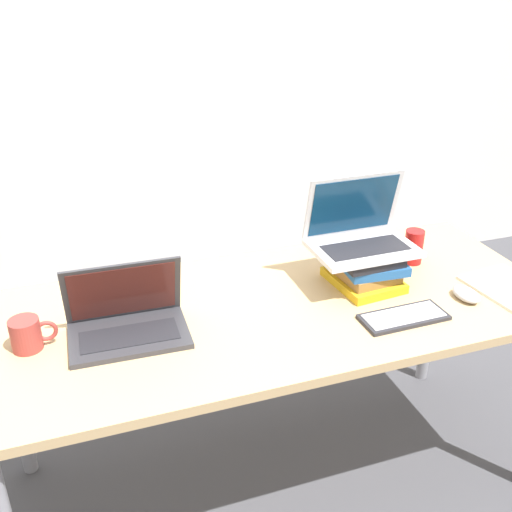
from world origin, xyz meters
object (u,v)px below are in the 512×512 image
laptop_on_books (360,234)px  mouse (466,294)px  laptop_left (127,321)px  notepad (512,290)px  mug (27,334)px  wireless_keyboard (404,317)px  soda_can (414,247)px  book_stack (365,267)px

laptop_on_books → mouse: (0.27, -0.23, -0.15)m
laptop_left → notepad: size_ratio=1.12×
mug → laptop_on_books: bearing=3.1°
wireless_keyboard → soda_can: (0.23, 0.32, 0.05)m
notepad → soda_can: bearing=124.3°
wireless_keyboard → notepad: 0.42m
laptop_on_books → notepad: (0.44, -0.23, -0.16)m
notepad → soda_can: size_ratio=2.49×
laptop_on_books → mug: 1.05m
book_stack → mug: 1.05m
mouse → laptop_left: bearing=171.7°
laptop_left → mug: size_ratio=2.68×
mouse → notepad: (0.17, -0.01, -0.01)m
laptop_left → soda_can: (1.02, 0.12, 0.02)m
laptop_left → laptop_on_books: (0.77, 0.07, 0.12)m
book_stack → notepad: bearing=-25.5°
laptop_left → book_stack: bearing=3.3°
notepad → mug: 1.49m
book_stack → laptop_on_books: laptop_on_books is taller
wireless_keyboard → mug: mug is taller
mug → book_stack: bearing=1.5°
laptop_on_books → book_stack: bearing=-66.8°
book_stack → notepad: book_stack is taller
laptop_on_books → mug: size_ratio=2.62×
laptop_left → book_stack: (0.78, 0.05, 0.02)m
mouse → laptop_on_books: bearing=140.0°
wireless_keyboard → mug: (-1.06, 0.21, 0.04)m
mouse → soda_can: bearing=94.7°
wireless_keyboard → notepad: size_ratio=0.88×
wireless_keyboard → notepad: wireless_keyboard is taller
soda_can → mug: bearing=-175.3°
laptop_on_books → wireless_keyboard: size_ratio=1.25×
laptop_left → mouse: 1.05m
book_stack → mouse: size_ratio=2.32×
laptop_left → mouse: (1.04, -0.15, -0.03)m
laptop_left → mug: 0.27m
laptop_left → mug: bearing=176.2°
laptop_on_books → mouse: size_ratio=3.09×
book_stack → soda_can: bearing=18.7°
wireless_keyboard → mouse: size_ratio=2.47×
mug → soda_can: soda_can is taller
book_stack → mouse: book_stack is taller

